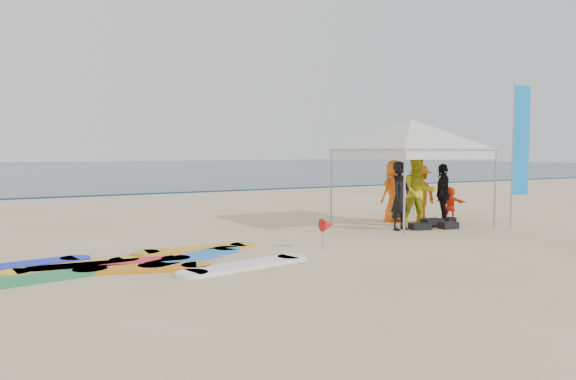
# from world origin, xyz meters

# --- Properties ---
(ground) EXTENTS (120.00, 120.00, 0.00)m
(ground) POSITION_xyz_m (0.00, 0.00, 0.00)
(ground) COLOR beige
(ground) RESTS_ON ground
(ocean) EXTENTS (160.00, 84.00, 0.08)m
(ocean) POSITION_xyz_m (0.00, 60.00, 0.04)
(ocean) COLOR #0C2633
(ocean) RESTS_ON ground
(shoreline_foam) EXTENTS (160.00, 1.20, 0.01)m
(shoreline_foam) POSITION_xyz_m (0.00, 18.20, 0.00)
(shoreline_foam) COLOR silver
(shoreline_foam) RESTS_ON ground
(person_black_a) EXTENTS (0.75, 0.62, 1.78)m
(person_black_a) POSITION_xyz_m (3.33, 3.13, 0.89)
(person_black_a) COLOR black
(person_black_a) RESTS_ON ground
(person_yellow) EXTENTS (1.15, 1.07, 1.90)m
(person_yellow) POSITION_xyz_m (4.09, 3.30, 0.95)
(person_yellow) COLOR gold
(person_yellow) RESTS_ON ground
(person_orange_a) EXTENTS (1.08, 0.64, 1.66)m
(person_orange_a) POSITION_xyz_m (4.74, 3.95, 0.83)
(person_orange_a) COLOR orange
(person_orange_a) RESTS_ON ground
(person_black_b) EXTENTS (1.04, 0.94, 1.70)m
(person_black_b) POSITION_xyz_m (5.17, 3.49, 0.85)
(person_black_b) COLOR black
(person_black_b) RESTS_ON ground
(person_orange_b) EXTENTS (0.93, 0.66, 1.79)m
(person_orange_b) POSITION_xyz_m (4.32, 4.54, 0.90)
(person_orange_b) COLOR orange
(person_orange_b) RESTS_ON ground
(person_seated) EXTENTS (0.64, 0.95, 0.99)m
(person_seated) POSITION_xyz_m (6.11, 4.11, 0.49)
(person_seated) COLOR #FD3F16
(person_seated) RESTS_ON ground
(canopy_tent) EXTENTS (4.42, 4.42, 3.33)m
(canopy_tent) POSITION_xyz_m (4.18, 3.73, 2.90)
(canopy_tent) COLOR #A5A5A8
(canopy_tent) RESTS_ON ground
(feather_flag) EXTENTS (0.65, 0.04, 3.88)m
(feather_flag) POSITION_xyz_m (6.35, 1.91, 2.29)
(feather_flag) COLOR #A5A5A8
(feather_flag) RESTS_ON ground
(marker_pennant) EXTENTS (0.28, 0.28, 0.64)m
(marker_pennant) POSITION_xyz_m (0.17, 1.76, 0.49)
(marker_pennant) COLOR #A5A5A8
(marker_pennant) RESTS_ON ground
(gear_pile) EXTENTS (1.88, 0.95, 0.22)m
(gear_pile) POSITION_xyz_m (4.46, 3.04, 0.10)
(gear_pile) COLOR black
(gear_pile) RESTS_ON ground
(surfboard_spread) EXTENTS (5.62, 2.80, 0.07)m
(surfboard_spread) POSITION_xyz_m (-3.88, 1.97, 0.03)
(surfboard_spread) COLOR gold
(surfboard_spread) RESTS_ON ground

